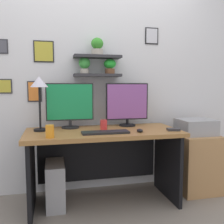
# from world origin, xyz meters

# --- Properties ---
(ground_plane) EXTENTS (8.00, 8.00, 0.00)m
(ground_plane) POSITION_xyz_m (0.00, 0.00, 0.00)
(ground_plane) COLOR gray
(back_wall_assembly) EXTENTS (4.40, 0.24, 2.70)m
(back_wall_assembly) POSITION_xyz_m (-0.00, 0.44, 1.35)
(back_wall_assembly) COLOR silver
(back_wall_assembly) RESTS_ON ground
(desk) EXTENTS (1.51, 0.68, 0.75)m
(desk) POSITION_xyz_m (0.00, 0.05, 0.54)
(desk) COLOR #9E6B38
(desk) RESTS_ON ground
(monitor_left) EXTENTS (0.49, 0.18, 0.47)m
(monitor_left) POSITION_xyz_m (-0.31, 0.22, 1.00)
(monitor_left) COLOR black
(monitor_left) RESTS_ON desk
(monitor_right) EXTENTS (0.47, 0.18, 0.47)m
(monitor_right) POSITION_xyz_m (0.31, 0.22, 0.99)
(monitor_right) COLOR black
(monitor_right) RESTS_ON desk
(keyboard) EXTENTS (0.44, 0.14, 0.02)m
(keyboard) POSITION_xyz_m (-0.01, -0.16, 0.76)
(keyboard) COLOR black
(keyboard) RESTS_ON desk
(computer_mouse) EXTENTS (0.06, 0.09, 0.03)m
(computer_mouse) POSITION_xyz_m (0.32, -0.17, 0.77)
(computer_mouse) COLOR black
(computer_mouse) RESTS_ON desk
(desk_lamp) EXTENTS (0.17, 0.17, 0.53)m
(desk_lamp) POSITION_xyz_m (-0.60, 0.11, 1.17)
(desk_lamp) COLOR black
(desk_lamp) RESTS_ON desk
(pen_cup) EXTENTS (0.07, 0.07, 0.10)m
(pen_cup) POSITION_xyz_m (0.01, 0.04, 0.80)
(pen_cup) COLOR red
(pen_cup) RESTS_ON desk
(scissors_tray) EXTENTS (0.13, 0.10, 0.02)m
(scissors_tray) POSITION_xyz_m (0.67, -0.17, 0.76)
(scissors_tray) COLOR #2D2D33
(scissors_tray) RESTS_ON desk
(water_cup) EXTENTS (0.07, 0.07, 0.11)m
(water_cup) POSITION_xyz_m (-0.51, -0.25, 0.81)
(water_cup) COLOR orange
(water_cup) RESTS_ON desk
(drawer_cabinet) EXTENTS (0.44, 0.50, 0.64)m
(drawer_cabinet) POSITION_xyz_m (1.08, 0.10, 0.32)
(drawer_cabinet) COLOR tan
(drawer_cabinet) RESTS_ON ground
(printer) EXTENTS (0.38, 0.34, 0.17)m
(printer) POSITION_xyz_m (1.08, 0.10, 0.73)
(printer) COLOR #9E9EA3
(printer) RESTS_ON drawer_cabinet
(computer_tower_left) EXTENTS (0.18, 0.40, 0.44)m
(computer_tower_left) POSITION_xyz_m (-0.48, 0.05, 0.22)
(computer_tower_left) COLOR #99999E
(computer_tower_left) RESTS_ON ground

